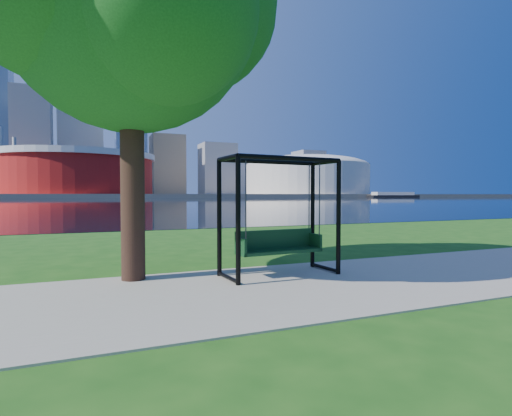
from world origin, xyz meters
TOP-DOWN VIEW (x-y plane):
  - ground at (0.00, 0.00)m, footprint 900.00×900.00m
  - path at (0.00, -0.50)m, footprint 120.00×4.00m
  - river at (0.00, 102.00)m, footprint 900.00×180.00m
  - far_bank at (0.00, 306.00)m, footprint 900.00×228.00m
  - stadium at (-10.00, 235.00)m, footprint 83.00×83.00m
  - arena at (135.00, 235.00)m, footprint 84.00×84.00m
  - skyline at (-4.27, 319.39)m, footprint 392.00×66.00m
  - swing at (0.60, 0.48)m, footprint 2.42×1.19m
  - barge at (167.77, 186.90)m, footprint 32.80×12.25m

SIDE VIEW (x-z plane):
  - ground at x=0.00m, z-range 0.00..0.00m
  - river at x=0.00m, z-range 0.00..0.02m
  - path at x=0.00m, z-range 0.00..0.03m
  - far_bank at x=0.00m, z-range 0.00..2.00m
  - swing at x=0.60m, z-range -0.04..2.37m
  - barge at x=167.77m, z-range -0.15..3.05m
  - stadium at x=-10.00m, z-range -1.77..30.23m
  - arena at x=135.00m, z-range 2.59..29.15m
  - skyline at x=-4.27m, z-range -12.36..84.14m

